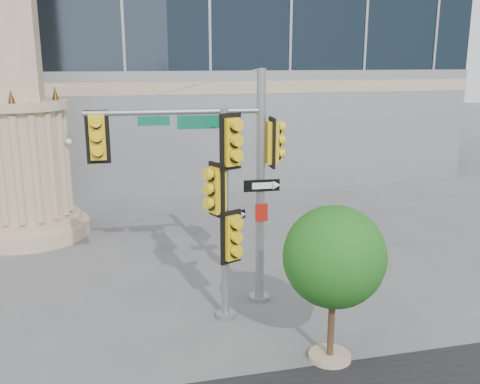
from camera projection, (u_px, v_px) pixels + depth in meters
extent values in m
plane|color=#545456|center=(238.00, 329.00, 13.36)|extent=(120.00, 120.00, 0.00)
cylinder|color=tan|center=(31.00, 229.00, 20.41)|extent=(4.40, 4.40, 0.50)
cylinder|color=tan|center=(30.00, 219.00, 20.32)|extent=(3.80, 3.80, 0.30)
cylinder|color=tan|center=(24.00, 163.00, 19.79)|extent=(3.00, 3.00, 4.00)
cylinder|color=tan|center=(18.00, 105.00, 19.27)|extent=(3.50, 3.50, 0.30)
cone|color=#472D14|center=(55.00, 93.00, 19.47)|extent=(0.24, 0.24, 0.50)
cylinder|color=slate|center=(259.00, 297.00, 14.99)|extent=(0.59, 0.59, 0.13)
cylinder|color=slate|center=(260.00, 190.00, 14.23)|extent=(0.23, 0.23, 6.34)
cylinder|color=slate|center=(175.00, 112.00, 13.32)|extent=(4.44, 0.37, 0.15)
cube|color=#0A5C3D|center=(204.00, 122.00, 13.50)|extent=(1.37, 0.11, 0.34)
cube|color=yellow|center=(98.00, 137.00, 13.12)|extent=(0.60, 0.33, 1.32)
cube|color=yellow|center=(272.00, 143.00, 13.98)|extent=(0.33, 0.60, 1.32)
cube|color=black|center=(262.00, 186.00, 14.06)|extent=(0.97, 0.08, 0.32)
cube|color=#A7160F|center=(261.00, 212.00, 14.24)|extent=(0.34, 0.05, 0.49)
cylinder|color=slate|center=(226.00, 315.00, 13.96)|extent=(0.52, 0.52, 0.13)
cylinder|color=slate|center=(225.00, 218.00, 13.32)|extent=(0.20, 0.20, 5.42)
cube|color=yellow|center=(230.00, 142.00, 12.66)|extent=(0.67, 0.52, 1.35)
cube|color=yellow|center=(217.00, 190.00, 12.99)|extent=(0.52, 0.67, 1.35)
cube|color=yellow|center=(231.00, 237.00, 13.24)|extent=(0.67, 0.52, 1.35)
cube|color=black|center=(234.00, 216.00, 13.32)|extent=(0.63, 0.30, 0.22)
cylinder|color=tan|center=(330.00, 356.00, 12.05)|extent=(0.96, 0.96, 0.11)
cylinder|color=#382314|center=(331.00, 320.00, 11.83)|extent=(0.15, 0.15, 1.91)
sphere|color=#1C5714|center=(334.00, 257.00, 11.47)|extent=(2.23, 2.23, 2.23)
sphere|color=#1C5714|center=(349.00, 264.00, 11.90)|extent=(1.38, 1.38, 1.38)
sphere|color=#1C5714|center=(322.00, 274.00, 11.19)|extent=(1.17, 1.17, 1.17)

